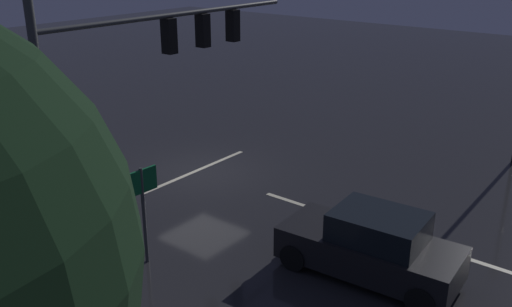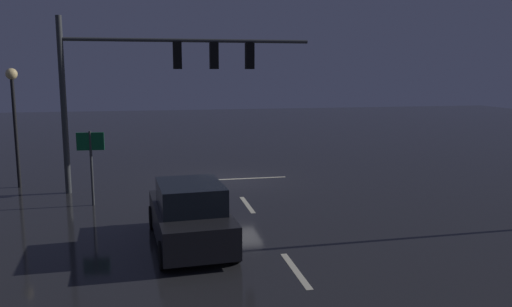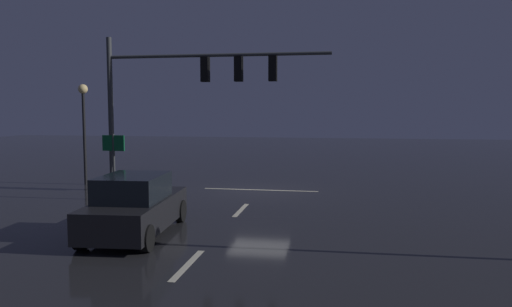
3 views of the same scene
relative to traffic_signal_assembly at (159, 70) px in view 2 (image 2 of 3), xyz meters
name	(u,v)px [view 2 (image 2 of 3)]	position (x,y,z in m)	size (l,w,h in m)	color
ground_plane	(229,181)	(-2.81, -0.92, -4.59)	(80.00, 80.00, 0.00)	#232326
traffic_signal_assembly	(159,70)	(0.00, 0.00, 0.00)	(9.41, 0.47, 6.52)	#383A3D
lane_dash_far	(247,205)	(-2.81, 3.08, -4.59)	(2.20, 0.16, 0.01)	beige
lane_dash_mid	(296,270)	(-2.81, 9.08, -4.59)	(2.20, 0.16, 0.01)	beige
stop_bar	(229,179)	(-2.81, -1.19, -4.59)	(5.00, 0.16, 0.01)	beige
car_approaching	(190,215)	(-0.57, 6.79, -3.80)	(2.15, 4.46, 1.70)	black
street_lamp_right_kerb	(14,104)	(5.51, -1.38, -1.30)	(0.44, 0.44, 4.66)	black
route_sign	(91,152)	(2.37, 2.08, -2.74)	(0.90, 0.10, 2.56)	#383A3D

